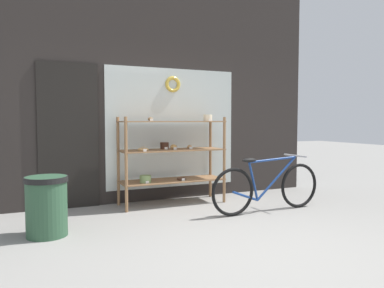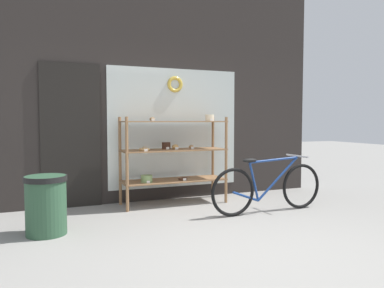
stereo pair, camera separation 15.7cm
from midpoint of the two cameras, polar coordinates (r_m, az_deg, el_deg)
ground_plane at (r=3.91m, az=6.87°, el=-15.40°), size 30.00×30.00×0.00m
storefront_facade at (r=6.04m, az=-6.00°, el=9.87°), size 5.48×0.13×3.98m
display_case at (r=5.67m, az=-3.97°, el=-1.30°), size 1.59×0.52×1.36m
bicycle at (r=5.32m, az=10.55°, el=-6.43°), size 1.78×0.46×0.78m
trash_bin at (r=4.48m, az=-22.23°, el=-8.44°), size 0.46×0.46×0.66m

